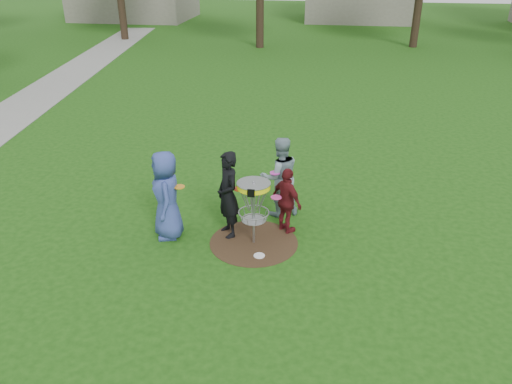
# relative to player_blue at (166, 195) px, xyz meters

# --- Properties ---
(ground) EXTENTS (100.00, 100.00, 0.00)m
(ground) POSITION_rel_player_blue_xyz_m (1.77, -0.02, -0.93)
(ground) COLOR #19470F
(ground) RESTS_ON ground
(dirt_patch) EXTENTS (1.80, 1.80, 0.01)m
(dirt_patch) POSITION_rel_player_blue_xyz_m (1.77, -0.02, -0.93)
(dirt_patch) COLOR #47331E
(dirt_patch) RESTS_ON ground
(concrete_path) EXTENTS (7.75, 39.92, 0.02)m
(concrete_path) POSITION_rel_player_blue_xyz_m (-8.23, 7.98, -0.92)
(concrete_path) COLOR #9E9E99
(concrete_path) RESTS_ON ground
(player_blue) EXTENTS (0.86, 1.06, 1.86)m
(player_blue) POSITION_rel_player_blue_xyz_m (0.00, 0.00, 0.00)
(player_blue) COLOR #384A9A
(player_blue) RESTS_ON ground
(player_black) EXTENTS (0.73, 0.80, 1.83)m
(player_black) POSITION_rel_player_blue_xyz_m (1.21, 0.24, -0.02)
(player_black) COLOR black
(player_black) RESTS_ON ground
(player_grey) EXTENTS (1.09, 0.99, 1.81)m
(player_grey) POSITION_rel_player_blue_xyz_m (2.14, 1.29, -0.03)
(player_grey) COLOR #7E98A3
(player_grey) RESTS_ON ground
(player_maroon) EXTENTS (0.84, 0.83, 1.43)m
(player_maroon) POSITION_rel_player_blue_xyz_m (2.38, 0.54, -0.22)
(player_maroon) COLOR maroon
(player_maroon) RESTS_ON ground
(disc_on_grass) EXTENTS (0.22, 0.22, 0.02)m
(disc_on_grass) POSITION_rel_player_blue_xyz_m (1.96, -0.50, -0.92)
(disc_on_grass) COLOR white
(disc_on_grass) RESTS_ON ground
(disc_golf_basket) EXTENTS (0.66, 0.67, 1.38)m
(disc_golf_basket) POSITION_rel_player_blue_xyz_m (1.77, -0.02, 0.09)
(disc_golf_basket) COLOR #9EA0A5
(disc_golf_basket) RESTS_ON ground
(held_discs) EXTENTS (2.11, 1.25, 0.28)m
(held_discs) POSITION_rel_player_blue_xyz_m (1.50, 0.37, 0.13)
(held_discs) COLOR orange
(held_discs) RESTS_ON ground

